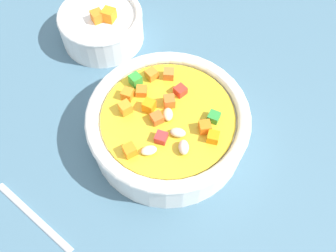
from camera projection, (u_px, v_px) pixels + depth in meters
The scene contains 4 objects.
ground_plane at pixel (168, 141), 45.60cm from camera, with size 140.00×140.00×2.00cm, color #42667A.
soup_bowl_main at pixel (168, 124), 42.25cm from camera, with size 18.39×18.39×5.98cm.
spoon at pixel (71, 251), 37.36cm from camera, with size 18.85×6.41×0.94cm.
side_bowl_small at pixel (102, 25), 51.12cm from camera, with size 11.53×11.53×5.57cm.
Camera 1 is at (8.94, -20.12, 38.98)cm, focal length 39.50 mm.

